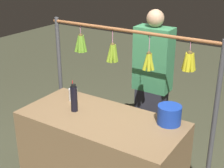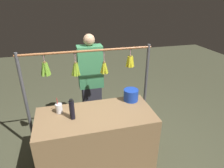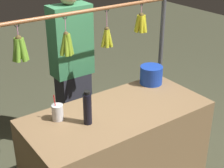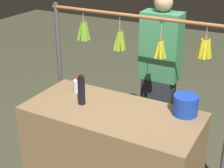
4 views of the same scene
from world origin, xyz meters
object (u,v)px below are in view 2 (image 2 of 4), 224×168
(blue_bucket, at_px, (131,95))
(vendor_person, at_px, (91,84))
(water_bottle, at_px, (72,110))
(drink_cup, at_px, (59,108))

(blue_bucket, xyz_separation_m, vendor_person, (0.49, -0.65, -0.06))
(water_bottle, relative_size, blue_bucket, 1.29)
(water_bottle, height_order, drink_cup, water_bottle)
(drink_cup, bearing_deg, vendor_person, -126.53)
(blue_bucket, height_order, vendor_person, vendor_person)
(vendor_person, bearing_deg, drink_cup, 53.47)
(water_bottle, distance_m, blue_bucket, 0.90)
(drink_cup, xyz_separation_m, vendor_person, (-0.54, -0.72, -0.04))
(blue_bucket, relative_size, vendor_person, 0.13)
(drink_cup, height_order, vendor_person, vendor_person)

